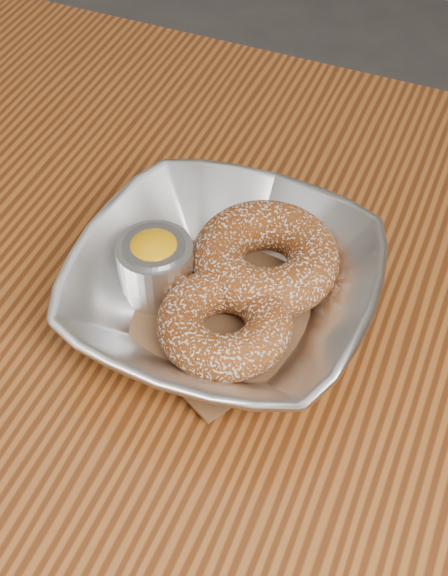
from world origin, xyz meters
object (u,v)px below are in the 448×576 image
at_px(donut_back, 266,258).
at_px(table, 181,426).
at_px(ramekin, 155,264).
at_px(serving_bowl, 224,291).
at_px(donut_front, 225,323).

bearing_deg(donut_back, table, -112.03).
xyz_separation_m(donut_back, ramekin, (-0.07, -0.04, 0.01)).
relative_size(table, ramekin, 21.12).
height_order(serving_bowl, donut_front, serving_bowl).
distance_m(table, donut_back, 0.16).
bearing_deg(serving_bowl, table, -110.88).
bearing_deg(donut_back, donut_front, -94.29).
relative_size(serving_bowl, ramekin, 3.90).
distance_m(table, serving_bowl, 0.14).
bearing_deg(ramekin, donut_front, -21.42).
distance_m(donut_front, ramekin, 0.07).
height_order(table, ramekin, ramekin).
bearing_deg(donut_back, serving_bowl, -113.36).
xyz_separation_m(donut_front, ramekin, (-0.07, 0.03, 0.01)).
relative_size(serving_bowl, donut_front, 2.30).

